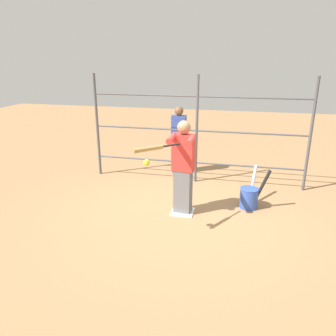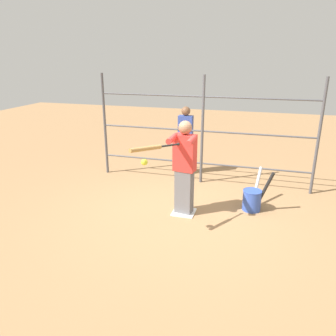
{
  "view_description": "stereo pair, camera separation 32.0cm",
  "coord_description": "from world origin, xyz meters",
  "px_view_note": "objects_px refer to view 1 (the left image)",
  "views": [
    {
      "loc": [
        -0.93,
        5.33,
        2.71
      ],
      "look_at": [
        0.18,
        0.4,
        0.98
      ],
      "focal_mm": 35.0,
      "sensor_mm": 36.0,
      "label": 1
    },
    {
      "loc": [
        -1.24,
        5.25,
        2.71
      ],
      "look_at": [
        0.18,
        0.4,
        0.98
      ],
      "focal_mm": 35.0,
      "sensor_mm": 36.0,
      "label": 2
    }
  ],
  "objects_px": {
    "batter": "(183,165)",
    "bystander_behind_fence": "(179,139)",
    "bat_bucket": "(250,197)",
    "softball_in_flight": "(147,163)",
    "baseball_bat_swinging": "(152,148)"
  },
  "relations": [
    {
      "from": "batter",
      "to": "softball_in_flight",
      "type": "bearing_deg",
      "value": 69.63
    },
    {
      "from": "batter",
      "to": "bystander_behind_fence",
      "type": "height_order",
      "value": "batter"
    },
    {
      "from": "bat_bucket",
      "to": "bystander_behind_fence",
      "type": "bearing_deg",
      "value": -43.9
    },
    {
      "from": "bystander_behind_fence",
      "to": "batter",
      "type": "bearing_deg",
      "value": 103.01
    },
    {
      "from": "batter",
      "to": "bat_bucket",
      "type": "bearing_deg",
      "value": -156.99
    },
    {
      "from": "baseball_bat_swinging",
      "to": "softball_in_flight",
      "type": "distance_m",
      "value": 0.22
    },
    {
      "from": "softball_in_flight",
      "to": "baseball_bat_swinging",
      "type": "bearing_deg",
      "value": -127.06
    },
    {
      "from": "softball_in_flight",
      "to": "bystander_behind_fence",
      "type": "distance_m",
      "value": 3.13
    },
    {
      "from": "batter",
      "to": "softball_in_flight",
      "type": "height_order",
      "value": "batter"
    },
    {
      "from": "baseball_bat_swinging",
      "to": "bat_bucket",
      "type": "xyz_separation_m",
      "value": [
        -1.49,
        -1.41,
        -1.23
      ]
    },
    {
      "from": "bat_bucket",
      "to": "baseball_bat_swinging",
      "type": "bearing_deg",
      "value": 43.33
    },
    {
      "from": "batter",
      "to": "baseball_bat_swinging",
      "type": "relative_size",
      "value": 2.11
    },
    {
      "from": "bat_bucket",
      "to": "bystander_behind_fence",
      "type": "xyz_separation_m",
      "value": [
        1.68,
        -1.61,
        0.62
      ]
    },
    {
      "from": "baseball_bat_swinging",
      "to": "softball_in_flight",
      "type": "bearing_deg",
      "value": 52.94
    },
    {
      "from": "batter",
      "to": "bystander_behind_fence",
      "type": "bearing_deg",
      "value": -76.99
    }
  ]
}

